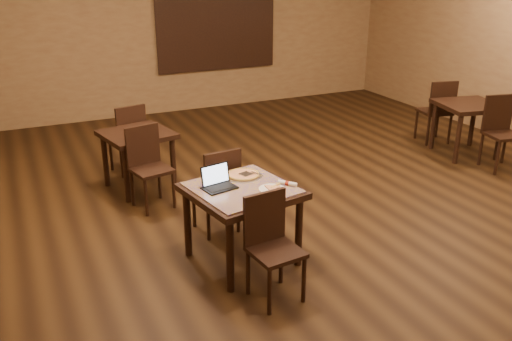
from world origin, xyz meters
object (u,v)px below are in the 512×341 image
tiled_table (242,197)px  other_table_a_chair_near (501,128)px  chair_main_far (219,186)px  other_table_b_chair_far (129,135)px  laptop (217,182)px  other_table_a_chair_far (438,108)px  other_table_b (137,142)px  other_table_b_chair_near (148,162)px  other_table_a (468,112)px  chair_main_near (271,240)px  pizza_pan (243,176)px

tiled_table → other_table_a_chair_near: bearing=0.7°
chair_main_far → other_table_b_chair_far: (-0.45, 2.11, 0.00)m
chair_main_far → laptop: bearing=62.4°
other_table_a_chair_far → other_table_b: 4.65m
laptop → other_table_b_chair_near: bearing=89.3°
tiled_table → other_table_a: other_table_a is taller
other_table_a_chair_near → other_table_a: bearing=104.1°
other_table_b → other_table_b_chair_far: 0.56m
other_table_a → chair_main_near: bearing=-142.1°
tiled_table → other_table_b_chair_near: size_ratio=1.12×
other_table_a_chair_far → other_table_b: size_ratio=1.08×
chair_main_near → laptop: bearing=98.6°
other_table_b_chair_near → pizza_pan: bearing=-78.8°
other_table_b → pizza_pan: bearing=-85.5°
other_table_a → other_table_b: size_ratio=1.06×
chair_main_near → other_table_b: 2.83m
other_table_a_chair_near → other_table_a_chair_far: (-0.04, 1.17, 0.00)m
other_table_a → other_table_b_chair_near: bearing=-170.5°
tiled_table → laptop: 0.27m
laptop → other_table_a_chair_near: bearing=-1.7°
chair_main_near → other_table_a_chair_near: other_table_a_chair_near is taller
chair_main_near → pizza_pan: 0.90m
pizza_pan → other_table_a: other_table_a is taller
other_table_b → other_table_b_chair_far: bearing=76.1°
other_table_b_chair_near → chair_main_near: bearing=-90.3°
tiled_table → chair_main_near: size_ratio=1.16×
pizza_pan → other_table_b: (-0.58, 1.94, -0.16)m
other_table_a_chair_far → other_table_b_chair_near: size_ratio=1.05×
chair_main_far → other_table_b: (-0.47, 1.56, 0.08)m
other_table_a_chair_far → other_table_b_chair_far: other_table_a_chair_far is taller
laptop → other_table_b: laptop is taller
other_table_b → other_table_a_chair_near: bearing=-28.3°
pizza_pan → other_table_b_chair_far: bearing=102.7°
other_table_b_chair_far → other_table_a: bearing=151.9°
other_table_a → chair_main_far: bearing=-157.2°
chair_main_near → other_table_b_chair_near: (-0.47, 2.24, 0.02)m
tiled_table → chair_main_near: 0.64m
laptop → other_table_a_chair_far: (4.38, 1.89, -0.25)m
other_table_a → other_table_b: 4.72m
chair_main_far → chair_main_near: bearing=83.4°
tiled_table → laptop: bearing=144.0°
chair_main_near → pizza_pan: bearing=75.2°
tiled_table → other_table_b_chair_near: other_table_b_chair_near is taller
other_table_b_chair_far → other_table_b_chair_near: bearing=76.1°
other_table_b → other_table_b_chair_near: 0.56m
other_table_a_chair_near → chair_main_far: bearing=-165.1°
other_table_a_chair_far → other_table_b: other_table_a_chair_far is taller
laptop → other_table_a_chair_near: other_table_a_chair_near is taller
other_table_a_chair_near → tiled_table: bearing=-156.8°
laptop → other_table_b_chair_near: laptop is taller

